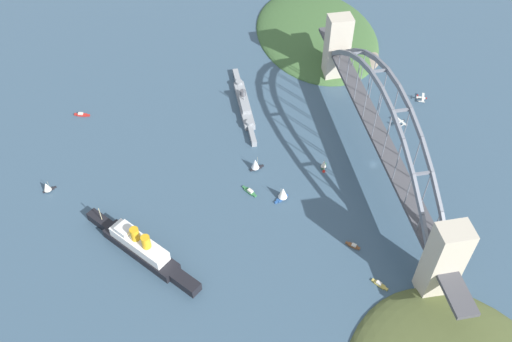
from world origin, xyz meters
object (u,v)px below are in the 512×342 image
Objects in this scene: small_boat_3 at (255,164)px; small_boat_6 at (47,187)px; ocean_liner at (141,247)px; small_boat_7 at (380,284)px; small_boat_0 at (250,191)px; naval_cruiser at (244,104)px; harbor_arch_bridge at (380,133)px; small_boat_1 at (324,164)px; channel_marker_buoy at (324,170)px; small_boat_5 at (353,246)px; seaplane_taxiing_near_bridge at (400,123)px; small_boat_2 at (82,115)px; small_boat_4 at (283,193)px; seaplane_second_in_formation at (422,98)px.

small_boat_3 reaches higher than small_boat_6.
small_boat_7 is at bearing -109.20° from ocean_liner.
small_boat_7 is (-78.74, -57.93, -0.12)m from small_boat_0.
small_boat_3 is at bearing 177.23° from naval_cruiser.
harbor_arch_bridge is 96.39m from small_boat_7.
harbor_arch_bridge is 28.75× the size of small_boat_7.
small_boat_1 is at bearing -149.72° from naval_cruiser.
harbor_arch_bridge is at bearing -134.37° from naval_cruiser.
channel_marker_buoy is at bearing 91.64° from harbor_arch_bridge.
ocean_liner is at bearing 110.21° from channel_marker_buoy.
naval_cruiser is at bearing 17.07° from small_boat_5.
small_boat_5 is at bearing -97.98° from ocean_liner.
small_boat_3 reaches higher than small_boat_0.
naval_cruiser reaches higher than small_boat_7.
seaplane_taxiing_near_bridge reaches higher than small_boat_2.
small_boat_3 is at bearing 27.42° from small_boat_7.
ocean_liner is at bearing 146.29° from naval_cruiser.
small_boat_0 is 21.50m from small_boat_4.
small_boat_0 is at bearing -62.96° from ocean_liner.
seaplane_second_in_formation is at bearing -37.18° from small_boat_5.
naval_cruiser is at bearing 45.63° from harbor_arch_bridge.
seaplane_second_in_formation reaches higher than seaplane_taxiing_near_bridge.
ocean_liner is at bearing 117.04° from small_boat_0.
channel_marker_buoy is (-10.29, -43.42, -3.55)m from small_boat_3.
small_boat_7 is at bearing -152.58° from small_boat_3.
small_boat_6 is (-58.71, 134.87, 0.60)m from naval_cruiser.
small_boat_4 reaches higher than small_boat_1.
seaplane_taxiing_near_bridge is at bearing -66.91° from ocean_liner.
small_boat_5 is at bearing 142.82° from seaplane_second_in_formation.
small_boat_0 reaches higher than small_boat_7.
small_boat_1 is at bearing 85.48° from harbor_arch_bridge.
small_boat_4 is (26.11, -87.43, -0.93)m from ocean_liner.
small_boat_0 is at bearing 110.63° from seaplane_taxiing_near_bridge.
small_boat_4 is at bearing -102.81° from small_boat_6.
small_boat_3 is at bearing 102.61° from seaplane_taxiing_near_bridge.
channel_marker_buoy is (43.72, -118.77, -4.82)m from ocean_liner.
small_boat_7 is (-91.26, -6.74, -2.81)m from small_boat_1.
small_boat_0 is at bearing 159.62° from small_boat_3.
small_boat_7 is at bearing -136.44° from small_boat_2.
small_boat_1 is at bearing -68.37° from ocean_liner.
small_boat_5 is (-42.88, -32.23, -4.17)m from small_boat_4.
small_boat_6 is (-19.38, 239.92, 1.70)m from seaplane_taxiing_near_bridge.
small_boat_7 is (-144.95, 82.84, -1.41)m from seaplane_second_in_formation.
channel_marker_buoy is at bearing 0.85° from small_boat_5.
naval_cruiser is at bearing 82.80° from seaplane_second_in_formation.
seaplane_taxiing_near_bridge is at bearing -110.52° from naval_cruiser.
small_boat_0 is 72.85m from small_boat_5.
small_boat_4 reaches higher than seaplane_second_in_formation.
seaplane_second_in_formation reaches higher than small_boat_0.
small_boat_6 reaches higher than small_boat_5.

